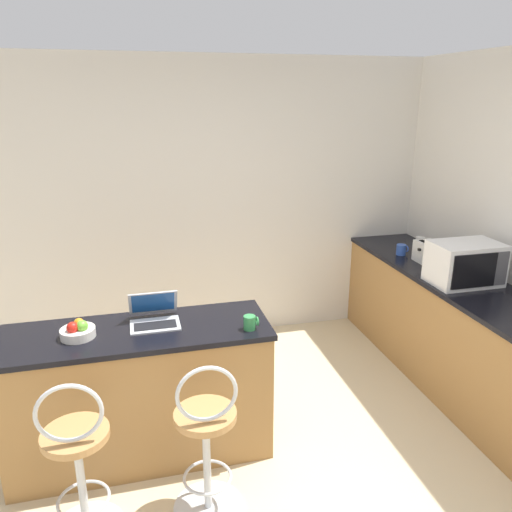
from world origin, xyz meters
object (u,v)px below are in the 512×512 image
(toaster, at_px, (429,253))
(mug_green, at_px, (250,323))
(laptop, at_px, (154,315))
(mug_white, at_px, (420,241))
(fruit_bowl, at_px, (78,331))
(bar_stool_far, at_px, (207,444))
(microwave, at_px, (465,263))
(bar_stool_near, at_px, (79,465))
(mug_blue, at_px, (401,250))

(toaster, height_order, mug_green, toaster)
(laptop, xyz_separation_m, mug_white, (2.55, 1.09, -0.01))
(toaster, bearing_deg, fruit_bowl, -165.55)
(bar_stool_far, xyz_separation_m, microwave, (2.11, 0.80, 0.60))
(laptop, relative_size, mug_white, 3.04)
(microwave, bearing_deg, bar_stool_near, -163.86)
(fruit_bowl, bearing_deg, mug_blue, 20.08)
(mug_green, bearing_deg, toaster, 25.95)
(bar_stool_near, distance_m, laptop, 0.95)
(microwave, relative_size, fruit_bowl, 2.50)
(toaster, relative_size, mug_white, 2.50)
(laptop, height_order, mug_green, laptop)
(microwave, bearing_deg, toaster, 88.19)
(fruit_bowl, bearing_deg, microwave, 4.55)
(laptop, bearing_deg, mug_blue, 21.64)
(microwave, bearing_deg, mug_blue, 96.61)
(laptop, relative_size, toaster, 1.22)
(laptop, bearing_deg, toaster, 14.94)
(fruit_bowl, bearing_deg, mug_green, -8.18)
(microwave, height_order, fruit_bowl, microwave)
(microwave, height_order, mug_white, microwave)
(laptop, xyz_separation_m, toaster, (2.33, 0.62, 0.04))
(mug_white, bearing_deg, mug_blue, -146.61)
(bar_stool_near, bearing_deg, mug_white, 30.56)
(bar_stool_near, distance_m, mug_blue, 3.14)
(laptop, height_order, microwave, microwave)
(bar_stool_far, xyz_separation_m, fruit_bowl, (-0.66, 0.58, 0.48))
(laptop, xyz_separation_m, fruit_bowl, (-0.45, -0.09, -0.01))
(microwave, height_order, toaster, microwave)
(fruit_bowl, bearing_deg, toaster, 14.45)
(bar_stool_far, xyz_separation_m, mug_white, (2.33, 1.77, 0.48))
(bar_stool_near, height_order, fruit_bowl, fruit_bowl)
(laptop, xyz_separation_m, mug_blue, (2.23, 0.88, -0.00))
(bar_stool_near, xyz_separation_m, toaster, (2.78, 1.30, 0.53))
(mug_white, relative_size, mug_blue, 0.97)
(mug_white, height_order, mug_green, mug_green)
(bar_stool_far, height_order, microwave, microwave)
(fruit_bowl, height_order, mug_blue, fruit_bowl)
(bar_stool_near, xyz_separation_m, laptop, (0.45, 0.68, 0.49))
(mug_white, bearing_deg, microwave, -103.31)
(bar_stool_near, distance_m, bar_stool_far, 0.66)
(microwave, xyz_separation_m, mug_blue, (-0.09, 0.76, -0.11))
(microwave, relative_size, mug_green, 5.53)
(bar_stool_near, xyz_separation_m, microwave, (2.77, 0.80, 0.60))
(bar_stool_near, xyz_separation_m, fruit_bowl, (-0.00, 0.58, 0.48))
(laptop, distance_m, fruit_bowl, 0.46)
(mug_green, bearing_deg, laptop, 156.87)
(laptop, height_order, fruit_bowl, laptop)
(bar_stool_near, bearing_deg, mug_green, 23.31)
(mug_white, distance_m, fruit_bowl, 3.22)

